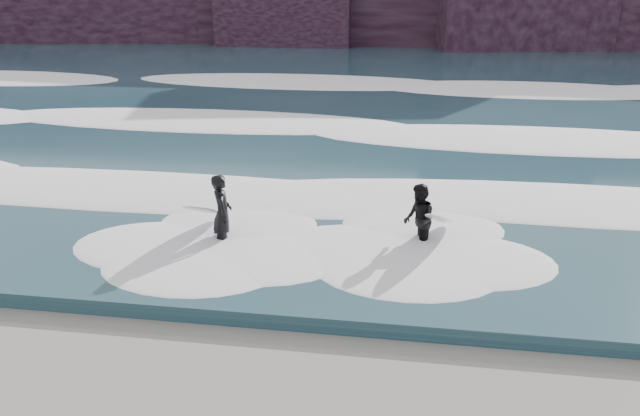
% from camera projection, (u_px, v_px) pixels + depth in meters
% --- Properties ---
extents(sea, '(90.00, 52.00, 0.30)m').
position_uv_depth(sea, '(381.00, 76.00, 34.26)').
color(sea, '#203E4A').
rests_on(sea, ground).
extents(foam_near, '(60.00, 3.20, 0.20)m').
position_uv_depth(foam_near, '(335.00, 191.00, 15.70)').
color(foam_near, white).
rests_on(foam_near, sea).
extents(foam_mid, '(60.00, 4.00, 0.24)m').
position_uv_depth(foam_mid, '(360.00, 126.00, 22.16)').
color(foam_mid, white).
rests_on(foam_mid, sea).
extents(foam_far, '(60.00, 4.80, 0.30)m').
position_uv_depth(foam_far, '(377.00, 83.00, 30.46)').
color(foam_far, white).
rests_on(foam_far, sea).
extents(surfer_left, '(1.02, 1.88, 1.69)m').
position_uv_depth(surfer_left, '(219.00, 213.00, 13.02)').
color(surfer_left, black).
rests_on(surfer_left, ground).
extents(surfer_right, '(1.23, 1.84, 1.53)m').
position_uv_depth(surfer_right, '(421.00, 220.00, 12.87)').
color(surfer_right, black).
rests_on(surfer_right, ground).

